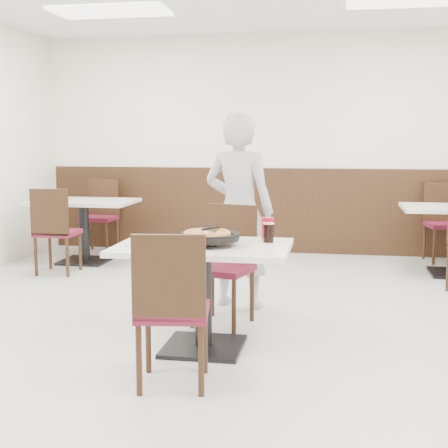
% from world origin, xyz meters
% --- Properties ---
extents(floor, '(7.00, 7.00, 0.00)m').
position_xyz_m(floor, '(0.00, 0.00, 0.00)').
color(floor, '#B0B1AC').
rests_on(floor, ground).
extents(wall_back, '(6.00, 0.04, 2.80)m').
position_xyz_m(wall_back, '(0.00, 3.50, 1.40)').
color(wall_back, silver).
rests_on(wall_back, floor).
extents(wainscot_back, '(5.90, 0.03, 1.10)m').
position_xyz_m(wainscot_back, '(0.00, 3.48, 0.55)').
color(wainscot_back, black).
rests_on(wainscot_back, floor).
extents(fluo_panel_c, '(1.20, 0.60, 0.02)m').
position_xyz_m(fluo_panel_c, '(-1.50, 1.80, 2.78)').
color(fluo_panel_c, white).
rests_on(fluo_panel_c, ceiling).
extents(fluo_panel_d, '(1.20, 0.60, 0.02)m').
position_xyz_m(fluo_panel_d, '(1.50, 1.80, 2.78)').
color(fluo_panel_d, white).
rests_on(fluo_panel_d, ceiling).
extents(main_table, '(1.21, 0.81, 0.75)m').
position_xyz_m(main_table, '(-0.07, -0.39, 0.38)').
color(main_table, white).
rests_on(main_table, floor).
extents(chair_near, '(0.48, 0.48, 0.95)m').
position_xyz_m(chair_near, '(-0.11, -1.05, 0.47)').
color(chair_near, black).
rests_on(chair_near, floor).
extents(chair_far, '(0.51, 0.51, 0.95)m').
position_xyz_m(chair_far, '(-0.04, 0.21, 0.47)').
color(chair_far, black).
rests_on(chair_far, floor).
extents(trivet, '(0.12, 0.12, 0.04)m').
position_xyz_m(trivet, '(-0.02, -0.43, 0.77)').
color(trivet, black).
rests_on(trivet, main_table).
extents(pizza_pan, '(0.40, 0.40, 0.01)m').
position_xyz_m(pizza_pan, '(-0.01, -0.41, 0.79)').
color(pizza_pan, black).
rests_on(pizza_pan, trivet).
extents(pizza, '(0.33, 0.33, 0.02)m').
position_xyz_m(pizza, '(-0.04, -0.38, 0.81)').
color(pizza, '#BF843F').
rests_on(pizza, pizza_pan).
extents(pizza_server, '(0.10, 0.12, 0.00)m').
position_xyz_m(pizza_server, '(-0.01, -0.39, 0.84)').
color(pizza_server, white).
rests_on(pizza_server, pizza).
extents(napkin, '(0.20, 0.20, 0.00)m').
position_xyz_m(napkin, '(-0.46, -0.53, 0.75)').
color(napkin, white).
rests_on(napkin, main_table).
extents(side_plate, '(0.19, 0.19, 0.01)m').
position_xyz_m(side_plate, '(-0.49, -0.53, 0.76)').
color(side_plate, silver).
rests_on(side_plate, napkin).
extents(fork, '(0.05, 0.17, 0.00)m').
position_xyz_m(fork, '(-0.47, -0.55, 0.77)').
color(fork, white).
rests_on(fork, side_plate).
extents(cola_glass, '(0.07, 0.07, 0.13)m').
position_xyz_m(cola_glass, '(0.37, -0.21, 0.81)').
color(cola_glass, black).
rests_on(cola_glass, main_table).
extents(red_cup, '(0.09, 0.09, 0.16)m').
position_xyz_m(red_cup, '(0.35, -0.07, 0.83)').
color(red_cup, '#B50119').
rests_on(red_cup, main_table).
extents(diner_person, '(0.70, 0.54, 1.71)m').
position_xyz_m(diner_person, '(0.01, 0.78, 0.86)').
color(diner_person, '#B4B5B9').
rests_on(diner_person, floor).
extents(bg_table_left, '(1.25, 0.88, 0.75)m').
position_xyz_m(bg_table_left, '(-2.12, 2.42, 0.38)').
color(bg_table_left, white).
rests_on(bg_table_left, floor).
extents(bg_chair_left_near, '(0.43, 0.43, 0.95)m').
position_xyz_m(bg_chair_left_near, '(-2.17, 1.79, 0.47)').
color(bg_chair_left_near, black).
rests_on(bg_chair_left_near, floor).
extents(bg_chair_left_far, '(0.43, 0.43, 0.95)m').
position_xyz_m(bg_chair_left_far, '(-2.19, 3.05, 0.47)').
color(bg_chair_left_far, black).
rests_on(bg_chair_left_far, floor).
extents(bg_chair_right_far, '(0.49, 0.49, 0.95)m').
position_xyz_m(bg_chair_right_far, '(2.14, 3.19, 0.47)').
color(bg_chair_right_far, black).
rests_on(bg_chair_right_far, floor).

